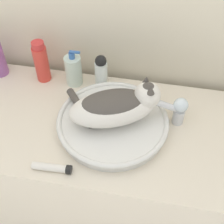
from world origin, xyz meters
TOP-DOWN VIEW (x-y plane):
  - vanity_counter at (0.00, 0.28)m, footprint 1.26×0.56m
  - sink_basin at (0.04, 0.27)m, footprint 0.42×0.42m
  - cat at (0.05, 0.28)m, footprint 0.38×0.27m
  - faucet at (0.27, 0.35)m, footprint 0.13×0.07m
  - soap_pump_bottle at (-0.17, 0.49)m, footprint 0.07×0.07m
  - lotion_bottle_white at (-0.05, 0.49)m, footprint 0.05×0.05m
  - shampoo_bottle_tall at (-0.31, 0.49)m, footprint 0.06×0.06m
  - cream_tube at (-0.13, 0.05)m, footprint 0.14×0.04m

SIDE VIEW (x-z plane):
  - vanity_counter at x=0.00m, z-range 0.00..0.83m
  - cream_tube at x=-0.13m, z-range 0.83..0.86m
  - sink_basin at x=0.04m, z-range 0.83..0.88m
  - soap_pump_bottle at x=-0.17m, z-range 0.81..0.98m
  - faucet at x=0.27m, z-range 0.83..0.97m
  - lotion_bottle_white at x=-0.05m, z-range 0.83..0.99m
  - shampoo_bottle_tall at x=-0.31m, z-range 0.83..1.02m
  - cat at x=0.05m, z-range 0.87..1.03m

